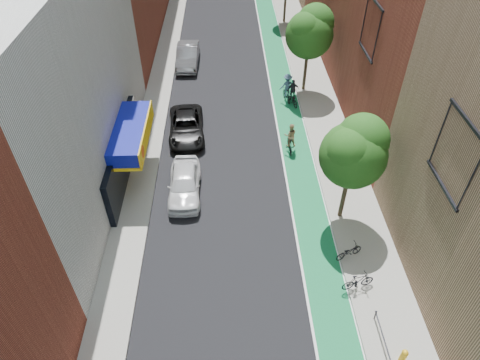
{
  "coord_description": "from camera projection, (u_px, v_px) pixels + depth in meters",
  "views": [
    {
      "loc": [
        -0.53,
        -6.33,
        17.45
      ],
      "look_at": [
        0.08,
        11.6,
        1.5
      ],
      "focal_mm": 32.0,
      "sensor_mm": 36.0,
      "label": 1
    }
  ],
  "objects": [
    {
      "name": "bike_lane",
      "position": [
        281.0,
        78.0,
        35.86
      ],
      "size": [
        2.0,
        68.0,
        0.01
      ],
      "primitive_type": "cube",
      "color": "#12682A",
      "rests_on": "ground"
    },
    {
      "name": "sidewalk_left",
      "position": [
        161.0,
        80.0,
        35.55
      ],
      "size": [
        2.0,
        68.0,
        0.15
      ],
      "primitive_type": "cube",
      "color": "gray",
      "rests_on": "ground"
    },
    {
      "name": "sidewalk_right",
      "position": [
        310.0,
        77.0,
        35.88
      ],
      "size": [
        3.0,
        68.0,
        0.15
      ],
      "primitive_type": "cube",
      "color": "gray",
      "rests_on": "ground"
    },
    {
      "name": "building_left_white",
      "position": [
        29.0,
        91.0,
        22.53
      ],
      "size": [
        8.0,
        20.0,
        12.0
      ],
      "primitive_type": "cube",
      "color": "silver",
      "rests_on": "ground"
    },
    {
      "name": "tree_near",
      "position": [
        355.0,
        151.0,
        20.87
      ],
      "size": [
        3.4,
        3.36,
        6.42
      ],
      "color": "#332619",
      "rests_on": "ground"
    },
    {
      "name": "tree_mid",
      "position": [
        310.0,
        31.0,
        31.18
      ],
      "size": [
        3.55,
        3.53,
        6.74
      ],
      "color": "#332619",
      "rests_on": "ground"
    },
    {
      "name": "parked_car_white",
      "position": [
        185.0,
        183.0,
        24.88
      ],
      "size": [
        1.91,
        4.6,
        1.56
      ],
      "primitive_type": "imported",
      "rotation": [
        0.0,
        0.0,
        0.02
      ],
      "color": "silver",
      "rests_on": "ground"
    },
    {
      "name": "parked_car_black",
      "position": [
        186.0,
        127.0,
        29.33
      ],
      "size": [
        2.71,
        5.25,
        1.42
      ],
      "primitive_type": "imported",
      "rotation": [
        0.0,
        0.0,
        0.07
      ],
      "color": "black",
      "rests_on": "ground"
    },
    {
      "name": "parked_car_silver",
      "position": [
        188.0,
        56.0,
        37.21
      ],
      "size": [
        1.88,
        5.12,
        1.68
      ],
      "primitive_type": "imported",
      "rotation": [
        0.0,
        0.0,
        -0.02
      ],
      "color": "gray",
      "rests_on": "ground"
    },
    {
      "name": "cyclist_lane_near",
      "position": [
        290.0,
        140.0,
        27.96
      ],
      "size": [
        0.82,
        1.77,
        2.01
      ],
      "rotation": [
        0.0,
        0.0,
        3.17
      ],
      "color": "black",
      "rests_on": "ground"
    },
    {
      "name": "cyclist_lane_mid",
      "position": [
        293.0,
        95.0,
        32.41
      ],
      "size": [
        1.08,
        1.93,
        1.98
      ],
      "rotation": [
        0.0,
        0.0,
        3.4
      ],
      "color": "black",
      "rests_on": "ground"
    },
    {
      "name": "cyclist_lane_far",
      "position": [
        287.0,
        89.0,
        32.66
      ],
      "size": [
        1.28,
        1.74,
        2.16
      ],
      "rotation": [
        0.0,
        0.0,
        3.35
      ],
      "color": "black",
      "rests_on": "ground"
    },
    {
      "name": "parked_bike_mid",
      "position": [
        358.0,
        281.0,
        19.98
      ],
      "size": [
        1.68,
        0.81,
        0.97
      ],
      "primitive_type": "imported",
      "rotation": [
        0.0,
        0.0,
        1.8
      ],
      "color": "black",
      "rests_on": "sidewalk_right"
    },
    {
      "name": "parked_bike_far",
      "position": [
        349.0,
        252.0,
        21.4
      ],
      "size": [
        1.61,
        1.1,
        0.8
      ],
      "primitive_type": "imported",
      "rotation": [
        0.0,
        0.0,
        1.98
      ],
      "color": "black",
      "rests_on": "sidewalk_right"
    },
    {
      "name": "fire_hydrant",
      "position": [
        404.0,
        356.0,
        17.35
      ],
      "size": [
        0.28,
        0.28,
        0.81
      ],
      "color": "gold",
      "rests_on": "sidewalk_right"
    }
  ]
}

